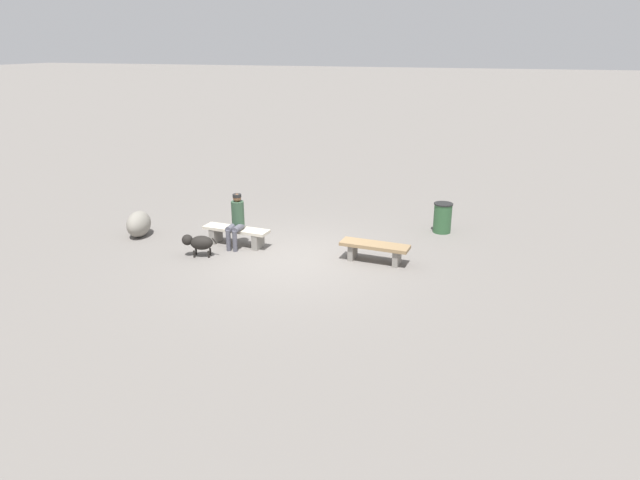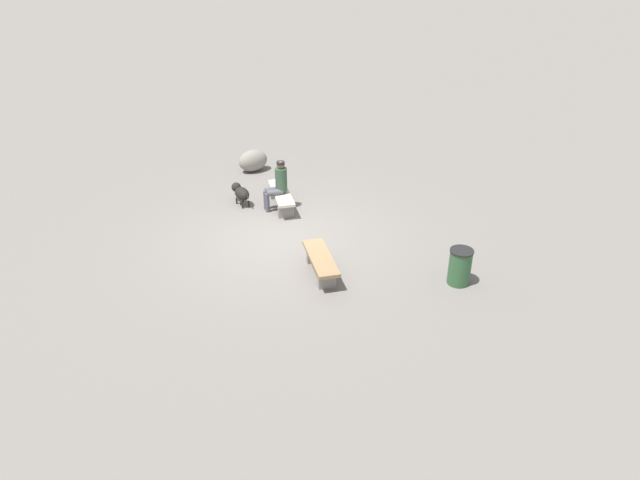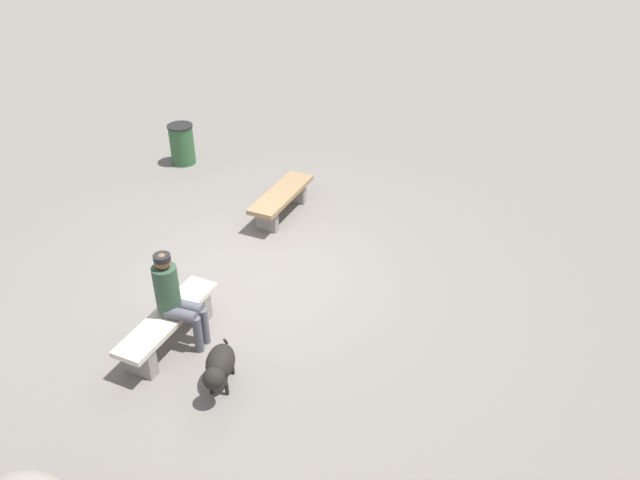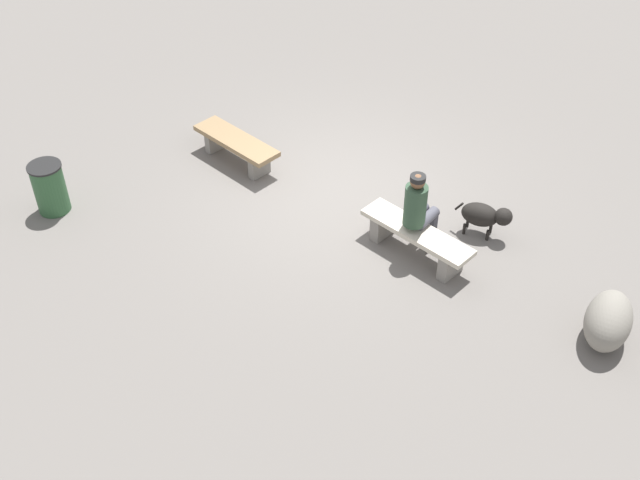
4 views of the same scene
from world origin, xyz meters
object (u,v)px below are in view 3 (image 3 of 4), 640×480
Objects in this scene: bench_left at (282,198)px; bench_right at (169,324)px; trash_bin at (182,144)px; seated_person at (174,295)px; dog at (219,366)px.

bench_left is 3.39m from bench_right.
bench_left is 2.82m from trash_bin.
dog is at bearing 56.25° from seated_person.
trash_bin reaches higher than dog.
seated_person reaches higher than bench_left.
bench_left is 0.93× the size of bench_right.
dog is (0.47, 0.95, 0.04)m from bench_right.
bench_right is 1.30× the size of seated_person.
bench_right is at bearing -54.92° from seated_person.
seated_person is at bearing 30.41° from trash_bin.
dog reaches higher than bench_left.
bench_left reaches higher than bench_right.
dog is 1.01× the size of trash_bin.
seated_person is (-0.07, 0.10, 0.42)m from bench_right.
seated_person reaches higher than bench_right.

